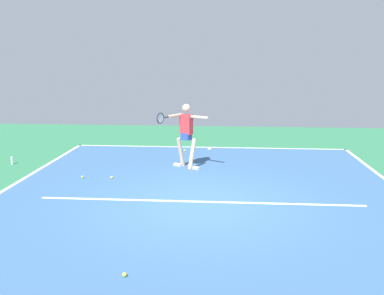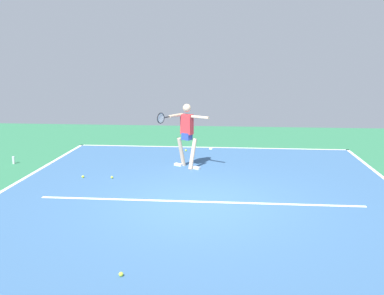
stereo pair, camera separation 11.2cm
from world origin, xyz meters
name	(u,v)px [view 1 (the left image)]	position (x,y,z in m)	size (l,w,h in m)	color
ground_plane	(199,203)	(0.00, 0.00, 0.00)	(21.31, 21.31, 0.00)	#2D754C
court_surface	(199,203)	(0.00, 0.00, 0.00)	(9.37, 11.87, 0.00)	#38608E
court_line_baseline_near	(210,147)	(0.00, -5.88, 0.00)	(9.37, 0.10, 0.01)	white
court_line_service	(200,202)	(0.00, -0.11, 0.00)	(7.03, 0.10, 0.01)	white
court_line_centre_mark	(209,148)	(0.00, -5.68, 0.00)	(0.10, 0.30, 0.01)	white
tennis_player	(186,131)	(0.57, -3.01, 1.05)	(1.35, 1.10, 1.82)	beige
tennis_ball_centre_court	(82,177)	(3.14, -1.72, 0.03)	(0.07, 0.07, 0.07)	#CCE033
tennis_ball_near_player	(112,178)	(2.37, -1.73, 0.03)	(0.07, 0.07, 0.07)	#C6E53D
tennis_ball_near_service_line	(185,150)	(0.81, -5.18, 0.03)	(0.07, 0.07, 0.07)	#C6E53D
tennis_ball_far_corner	(124,275)	(0.87, 3.20, 0.03)	(0.07, 0.07, 0.07)	#C6E53D
water_bottle	(12,160)	(5.68, -3.04, 0.11)	(0.07, 0.07, 0.22)	white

